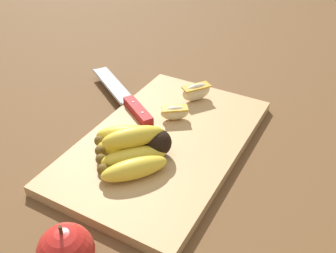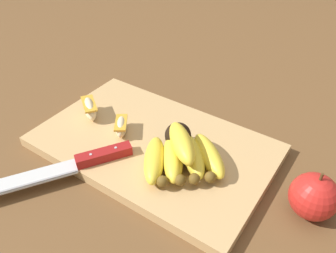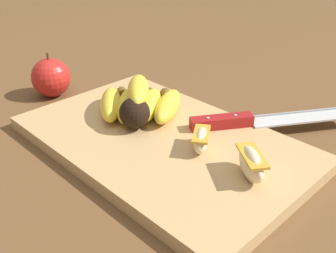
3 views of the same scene
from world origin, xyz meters
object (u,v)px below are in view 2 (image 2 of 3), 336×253
chefs_knife (77,164)px  apple_wedge_near (121,126)px  banana_bunch (181,153)px  apple_wedge_middle (90,108)px  whole_apple (314,196)px

chefs_knife → apple_wedge_near: 0.12m
banana_bunch → apple_wedge_middle: size_ratio=2.55×
apple_wedge_middle → apple_wedge_near: bearing=-4.0°
banana_bunch → whole_apple: bearing=9.5°
banana_bunch → chefs_knife: (-0.14, -0.11, -0.02)m
chefs_knife → banana_bunch: bearing=37.1°
banana_bunch → apple_wedge_near: bearing=177.9°
apple_wedge_middle → chefs_knife: bearing=-55.3°
apple_wedge_near → apple_wedge_middle: size_ratio=0.87×
banana_bunch → apple_wedge_middle: (-0.23, 0.01, -0.00)m
chefs_knife → apple_wedge_middle: apple_wedge_middle is taller
apple_wedge_near → whole_apple: size_ratio=0.67×
apple_wedge_middle → whole_apple: whole_apple is taller
chefs_knife → apple_wedge_near: apple_wedge_near is taller
apple_wedge_near → apple_wedge_middle: 0.09m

